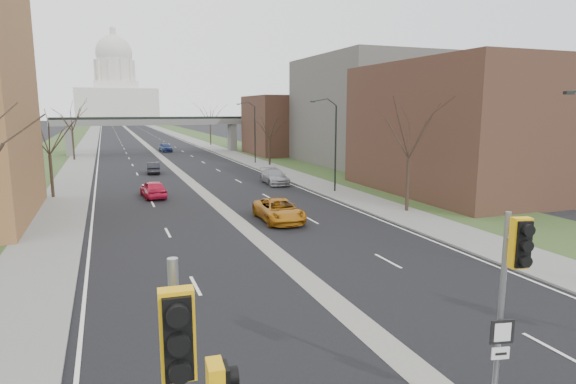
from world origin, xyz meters
TOP-DOWN VIEW (x-y plane):
  - road_surface at (0.00, 150.00)m, footprint 20.00×600.00m
  - median_strip at (0.00, 150.00)m, footprint 1.20×600.00m
  - sidewalk_right at (12.00, 150.00)m, footprint 4.00×600.00m
  - sidewalk_left at (-12.00, 150.00)m, footprint 4.00×600.00m
  - grass_verge_right at (18.00, 150.00)m, footprint 8.00×600.00m
  - grass_verge_left at (-18.00, 150.00)m, footprint 8.00×600.00m
  - commercial_block_near at (24.00, 28.00)m, footprint 16.00×20.00m
  - commercial_block_mid at (28.00, 52.00)m, footprint 18.00×22.00m
  - commercial_block_far at (22.00, 70.00)m, footprint 14.00×14.00m
  - pedestrian_bridge at (0.00, 80.00)m, footprint 34.00×3.00m
  - capitol at (0.00, 320.00)m, footprint 48.00×42.00m
  - streetlight_mid at (10.99, 32.00)m, footprint 2.61×0.20m
  - streetlight_far at (10.99, 58.00)m, footprint 2.61×0.20m
  - tree_left_b at (-13.00, 38.00)m, footprint 6.75×6.75m
  - tree_left_c at (-13.00, 72.00)m, footprint 7.65×7.65m
  - tree_right_a at (13.00, 22.00)m, footprint 7.20×7.20m
  - tree_right_b at (13.00, 55.00)m, footprint 6.30×6.30m
  - tree_right_c at (13.00, 95.00)m, footprint 7.65×7.65m
  - signal_pole_median at (0.48, -0.28)m, footprint 0.68×0.90m
  - car_left_near at (-4.63, 35.19)m, footprint 2.21×4.74m
  - car_left_far at (-3.05, 52.04)m, footprint 1.81×4.35m
  - car_right_near at (2.78, 22.60)m, footprint 2.74×5.70m
  - car_right_mid at (8.09, 38.81)m, footprint 2.41×5.42m
  - car_right_far at (2.00, 82.79)m, footprint 2.31×4.78m

SIDE VIEW (x-z plane):
  - median_strip at x=0.00m, z-range -0.01..0.01m
  - road_surface at x=0.00m, z-range 0.00..0.01m
  - grass_verge_right at x=18.00m, z-range 0.00..0.10m
  - grass_verge_left at x=-18.00m, z-range 0.00..0.10m
  - sidewalk_right at x=12.00m, z-range 0.00..0.12m
  - sidewalk_left at x=-12.00m, z-range 0.00..0.12m
  - car_left_far at x=-3.05m, z-range 0.00..1.40m
  - car_right_mid at x=8.09m, z-range 0.00..1.54m
  - car_right_near at x=2.78m, z-range 0.00..1.57m
  - car_left_near at x=-4.63m, z-range 0.00..1.57m
  - car_right_far at x=2.00m, z-range 0.00..1.57m
  - signal_pole_median at x=0.48m, z-range 1.06..6.47m
  - pedestrian_bridge at x=0.00m, z-range 1.62..8.07m
  - commercial_block_far at x=22.00m, z-range 0.00..10.00m
  - tree_right_b at x=13.00m, z-range 1.71..9.93m
  - commercial_block_near at x=24.00m, z-range 0.00..12.00m
  - tree_left_b at x=-13.00m, z-range 1.82..10.63m
  - tree_right_a at x=13.00m, z-range 1.94..11.34m
  - streetlight_mid at x=10.99m, z-range 2.60..11.30m
  - streetlight_far at x=10.99m, z-range 2.60..11.30m
  - tree_left_c at x=-13.00m, z-range 2.05..12.04m
  - tree_right_c at x=13.00m, z-range 2.05..12.04m
  - commercial_block_mid at x=28.00m, z-range 0.00..15.00m
  - capitol at x=0.00m, z-range -9.28..46.47m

